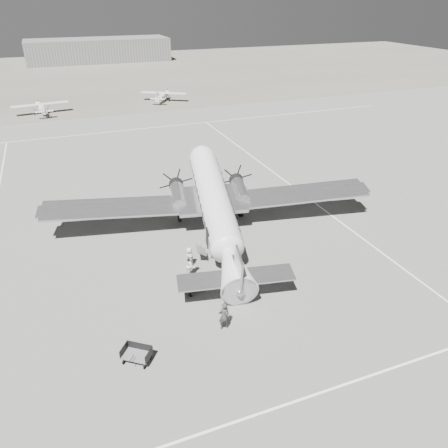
{
  "coord_description": "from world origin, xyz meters",
  "views": [
    {
      "loc": [
        -11.05,
        -27.27,
        18.76
      ],
      "look_at": [
        0.29,
        1.83,
        2.2
      ],
      "focal_mm": 35.0,
      "sensor_mm": 36.0,
      "label": 1
    }
  ],
  "objects_px": {
    "dc3_airliner": "(215,207)",
    "ground_crew": "(224,316)",
    "passenger": "(189,257)",
    "hangar_main": "(98,50)",
    "light_plane_left": "(41,109)",
    "baggage_cart_far": "(137,355)",
    "ramp_agent": "(191,265)",
    "light_plane_right": "(163,97)",
    "baggage_cart_near": "(194,285)"
  },
  "relations": [
    {
      "from": "dc3_airliner",
      "to": "ground_crew",
      "type": "relative_size",
      "value": 15.16
    },
    {
      "from": "hangar_main",
      "to": "ground_crew",
      "type": "relative_size",
      "value": 21.57
    },
    {
      "from": "baggage_cart_far",
      "to": "hangar_main",
      "type": "bearing_deg",
      "value": 120.69
    },
    {
      "from": "passenger",
      "to": "baggage_cart_far",
      "type": "bearing_deg",
      "value": 167.67
    },
    {
      "from": "hangar_main",
      "to": "ground_crew",
      "type": "bearing_deg",
      "value": -93.73
    },
    {
      "from": "dc3_airliner",
      "to": "light_plane_right",
      "type": "bearing_deg",
      "value": 91.48
    },
    {
      "from": "ground_crew",
      "to": "passenger",
      "type": "bearing_deg",
      "value": -88.82
    },
    {
      "from": "hangar_main",
      "to": "light_plane_right",
      "type": "relative_size",
      "value": 4.58
    },
    {
      "from": "hangar_main",
      "to": "baggage_cart_near",
      "type": "bearing_deg",
      "value": -94.11
    },
    {
      "from": "light_plane_left",
      "to": "dc3_airliner",
      "type": "bearing_deg",
      "value": -83.31
    },
    {
      "from": "baggage_cart_near",
      "to": "passenger",
      "type": "relative_size",
      "value": 1.02
    },
    {
      "from": "ground_crew",
      "to": "ramp_agent",
      "type": "xyz_separation_m",
      "value": [
        -0.18,
        6.22,
        -0.0
      ]
    },
    {
      "from": "dc3_airliner",
      "to": "passenger",
      "type": "relative_size",
      "value": 17.86
    },
    {
      "from": "light_plane_left",
      "to": "baggage_cart_far",
      "type": "distance_m",
      "value": 63.8
    },
    {
      "from": "light_plane_right",
      "to": "light_plane_left",
      "type": "bearing_deg",
      "value": -142.55
    },
    {
      "from": "baggage_cart_near",
      "to": "baggage_cart_far",
      "type": "distance_m",
      "value": 7.36
    },
    {
      "from": "hangar_main",
      "to": "light_plane_right",
      "type": "distance_m",
      "value": 62.53
    },
    {
      "from": "light_plane_right",
      "to": "ground_crew",
      "type": "relative_size",
      "value": 4.71
    },
    {
      "from": "ramp_agent",
      "to": "passenger",
      "type": "relative_size",
      "value": 1.17
    },
    {
      "from": "ground_crew",
      "to": "hangar_main",
      "type": "bearing_deg",
      "value": -91.98
    },
    {
      "from": "ground_crew",
      "to": "light_plane_right",
      "type": "bearing_deg",
      "value": -99.24
    },
    {
      "from": "baggage_cart_near",
      "to": "passenger",
      "type": "bearing_deg",
      "value": 59.34
    },
    {
      "from": "passenger",
      "to": "baggage_cart_near",
      "type": "bearing_deg",
      "value": -168.8
    },
    {
      "from": "ramp_agent",
      "to": "light_plane_left",
      "type": "bearing_deg",
      "value": 40.28
    },
    {
      "from": "ground_crew",
      "to": "passenger",
      "type": "distance_m",
      "value": 7.54
    },
    {
      "from": "baggage_cart_far",
      "to": "ramp_agent",
      "type": "height_order",
      "value": "ramp_agent"
    },
    {
      "from": "light_plane_left",
      "to": "baggage_cart_far",
      "type": "relative_size",
      "value": 5.63
    },
    {
      "from": "hangar_main",
      "to": "light_plane_left",
      "type": "xyz_separation_m",
      "value": [
        -17.98,
        -64.56,
        -2.31
      ]
    },
    {
      "from": "baggage_cart_far",
      "to": "ramp_agent",
      "type": "distance_m",
      "value": 8.95
    },
    {
      "from": "hangar_main",
      "to": "ramp_agent",
      "type": "xyz_separation_m",
      "value": [
        -8.49,
        -121.19,
        -2.33
      ]
    },
    {
      "from": "light_plane_left",
      "to": "passenger",
      "type": "xyz_separation_m",
      "value": [
        9.75,
        -55.31,
        -0.17
      ]
    },
    {
      "from": "light_plane_right",
      "to": "baggage_cart_near",
      "type": "distance_m",
      "value": 62.06
    },
    {
      "from": "dc3_airliner",
      "to": "baggage_cart_far",
      "type": "relative_size",
      "value": 17.34
    },
    {
      "from": "hangar_main",
      "to": "baggage_cart_far",
      "type": "height_order",
      "value": "hangar_main"
    },
    {
      "from": "light_plane_right",
      "to": "ramp_agent",
      "type": "height_order",
      "value": "ramp_agent"
    },
    {
      "from": "passenger",
      "to": "ground_crew",
      "type": "bearing_deg",
      "value": -158.37
    },
    {
      "from": "hangar_main",
      "to": "baggage_cart_far",
      "type": "xyz_separation_m",
      "value": [
        -13.99,
        -128.23,
        -2.82
      ]
    },
    {
      "from": "dc3_airliner",
      "to": "light_plane_right",
      "type": "xyz_separation_m",
      "value": [
        9.04,
        53.83,
        -1.86
      ]
    },
    {
      "from": "hangar_main",
      "to": "baggage_cart_near",
      "type": "relative_size",
      "value": 24.85
    },
    {
      "from": "light_plane_right",
      "to": "baggage_cart_near",
      "type": "xyz_separation_m",
      "value": [
        -13.17,
        -60.64,
        -0.47
      ]
    },
    {
      "from": "dc3_airliner",
      "to": "hangar_main",
      "type": "bearing_deg",
      "value": 98.69
    },
    {
      "from": "baggage_cart_far",
      "to": "ramp_agent",
      "type": "xyz_separation_m",
      "value": [
        5.5,
        7.04,
        0.49
      ]
    },
    {
      "from": "light_plane_left",
      "to": "ramp_agent",
      "type": "xyz_separation_m",
      "value": [
        9.49,
        -56.63,
        -0.03
      ]
    },
    {
      "from": "ramp_agent",
      "to": "baggage_cart_far",
      "type": "bearing_deg",
      "value": 172.79
    },
    {
      "from": "dc3_airliner",
      "to": "ground_crew",
      "type": "height_order",
      "value": "dc3_airliner"
    },
    {
      "from": "light_plane_left",
      "to": "ramp_agent",
      "type": "height_order",
      "value": "light_plane_left"
    },
    {
      "from": "light_plane_left",
      "to": "ground_crew",
      "type": "bearing_deg",
      "value": -88.99
    },
    {
      "from": "passenger",
      "to": "hangar_main",
      "type": "bearing_deg",
      "value": 18.27
    },
    {
      "from": "light_plane_left",
      "to": "ground_crew",
      "type": "height_order",
      "value": "light_plane_left"
    },
    {
      "from": "ground_crew",
      "to": "passenger",
      "type": "relative_size",
      "value": 1.18
    }
  ]
}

